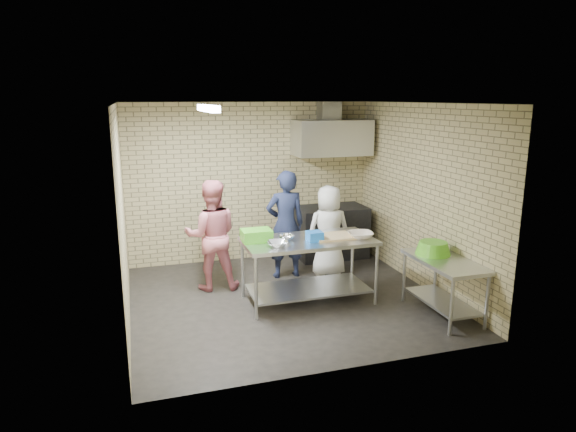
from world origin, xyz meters
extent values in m
plane|color=black|center=(0.00, 0.00, 0.00)|extent=(4.20, 4.20, 0.00)
plane|color=black|center=(0.00, 0.00, 2.70)|extent=(4.20, 4.20, 0.00)
cube|color=tan|center=(0.00, 2.00, 1.35)|extent=(4.20, 0.06, 2.70)
cube|color=tan|center=(0.00, -2.00, 1.35)|extent=(4.20, 0.06, 2.70)
cube|color=tan|center=(-2.10, 0.00, 1.35)|extent=(0.06, 4.00, 2.70)
cube|color=tan|center=(2.10, 0.00, 1.35)|extent=(0.06, 4.00, 2.70)
cube|color=#B9BCC0|center=(0.29, -0.15, 0.45)|extent=(1.78, 0.89, 0.89)
cube|color=silver|center=(1.80, -1.10, 0.38)|extent=(0.60, 1.20, 0.75)
cube|color=black|center=(1.35, 1.65, 0.45)|extent=(1.20, 0.70, 0.90)
cube|color=silver|center=(1.35, 1.70, 2.10)|extent=(1.30, 0.60, 0.60)
cube|color=#A5A8AD|center=(1.35, 1.85, 2.55)|extent=(0.35, 0.30, 0.30)
cube|color=#3F2B19|center=(1.65, 1.89, 1.92)|extent=(0.80, 0.20, 0.04)
cube|color=white|center=(-1.00, 0.00, 2.64)|extent=(0.10, 1.25, 0.08)
cube|color=green|center=(-0.41, -0.03, 0.97)|extent=(0.40, 0.30, 0.16)
cube|color=#185DB4|center=(0.34, -0.25, 0.95)|extent=(0.20, 0.20, 0.13)
cube|color=tan|center=(0.64, -0.17, 0.91)|extent=(0.54, 0.42, 0.03)
imported|color=silver|center=(-0.21, -0.35, 0.92)|extent=(0.32, 0.32, 0.07)
imported|color=silver|center=(-0.01, -0.10, 0.92)|extent=(0.24, 0.24, 0.07)
imported|color=beige|center=(0.99, -0.30, 0.93)|extent=(0.39, 0.39, 0.08)
cylinder|color=green|center=(1.80, 1.89, 2.02)|extent=(0.06, 0.06, 0.15)
imported|color=#151735|center=(0.28, 0.90, 0.85)|extent=(0.63, 0.42, 1.69)
imported|color=#C0656F|center=(-0.90, 0.73, 0.81)|extent=(0.86, 0.71, 1.63)
imported|color=white|center=(0.94, 0.75, 0.73)|extent=(0.72, 0.48, 1.45)
camera|label=1|loc=(-1.96, -6.43, 2.78)|focal=31.74mm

